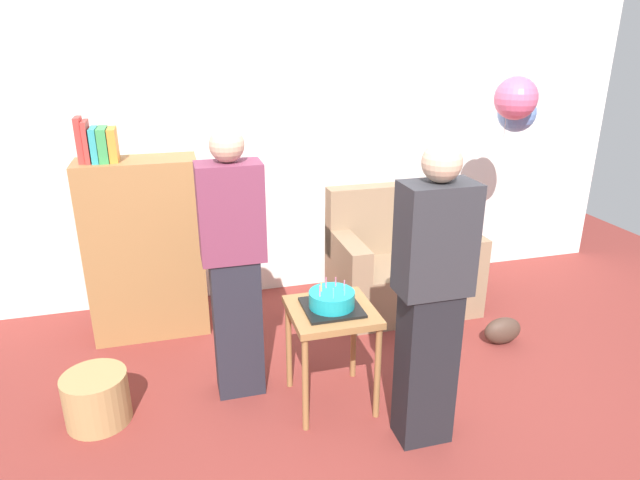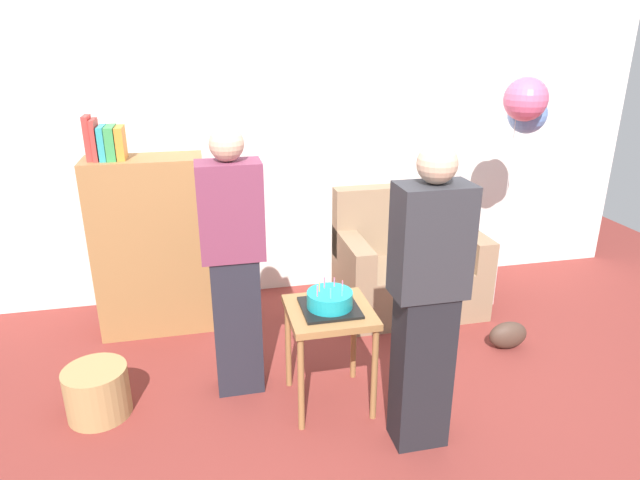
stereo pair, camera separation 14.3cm
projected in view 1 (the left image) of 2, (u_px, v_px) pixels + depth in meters
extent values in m
plane|color=maroon|center=(372.00, 434.00, 3.04)|extent=(8.00, 8.00, 0.00)
cube|color=silver|center=(288.00, 132.00, 4.42)|extent=(6.00, 0.10, 2.70)
cube|color=#8C7054|center=(402.00, 284.00, 4.41)|extent=(1.10, 0.70, 0.40)
cube|color=#8C7054|center=(392.00, 218.00, 4.49)|extent=(1.10, 0.16, 0.56)
cube|color=#8C7054|center=(348.00, 253.00, 4.18)|extent=(0.16, 0.70, 0.24)
cube|color=#8C7054|center=(458.00, 242.00, 4.42)|extent=(0.16, 0.70, 0.24)
cube|color=olive|center=(145.00, 249.00, 3.90)|extent=(0.80, 0.36, 1.30)
cube|color=red|center=(80.00, 140.00, 3.54)|extent=(0.04, 0.17, 0.29)
cube|color=red|center=(87.00, 141.00, 3.55)|extent=(0.03, 0.21, 0.27)
cube|color=teal|center=(95.00, 145.00, 3.57)|extent=(0.04, 0.22, 0.22)
cube|color=#38934C|center=(104.00, 144.00, 3.59)|extent=(0.06, 0.23, 0.22)
cube|color=orange|center=(113.00, 144.00, 3.60)|extent=(0.05, 0.21, 0.21)
cube|color=olive|center=(332.00, 312.00, 3.12)|extent=(0.48, 0.48, 0.04)
cylinder|color=olive|center=(305.00, 385.00, 2.98)|extent=(0.04, 0.04, 0.58)
cylinder|color=olive|center=(377.00, 373.00, 3.09)|extent=(0.04, 0.04, 0.58)
cylinder|color=olive|center=(289.00, 346.00, 3.36)|extent=(0.04, 0.04, 0.58)
cylinder|color=olive|center=(354.00, 336.00, 3.47)|extent=(0.04, 0.04, 0.58)
cube|color=black|center=(332.00, 307.00, 3.11)|extent=(0.32, 0.32, 0.02)
cylinder|color=teal|center=(332.00, 299.00, 3.09)|extent=(0.26, 0.26, 0.09)
cylinder|color=#EA668C|center=(344.00, 285.00, 3.08)|extent=(0.01, 0.01, 0.06)
cylinder|color=#EA668C|center=(336.00, 282.00, 3.13)|extent=(0.01, 0.01, 0.06)
cylinder|color=#EA668C|center=(326.00, 283.00, 3.11)|extent=(0.01, 0.01, 0.06)
cylinder|color=#F2CC4C|center=(321.00, 287.00, 3.07)|extent=(0.01, 0.01, 0.05)
cylinder|color=#EA668C|center=(320.00, 291.00, 3.01)|extent=(0.01, 0.01, 0.06)
cylinder|color=#66B2E5|center=(333.00, 293.00, 2.99)|extent=(0.01, 0.01, 0.06)
cylinder|color=#66B2E5|center=(345.00, 290.00, 3.02)|extent=(0.01, 0.01, 0.06)
cube|color=#23232D|center=(238.00, 326.00, 3.29)|extent=(0.28, 0.20, 0.88)
cube|color=#75334C|center=(231.00, 212.00, 3.03)|extent=(0.36, 0.22, 0.56)
sphere|color=#D1A889|center=(227.00, 145.00, 2.90)|extent=(0.19, 0.19, 0.19)
cube|color=black|center=(426.00, 367.00, 2.88)|extent=(0.28, 0.20, 0.88)
cube|color=#2D2D33|center=(436.00, 239.00, 2.63)|extent=(0.36, 0.22, 0.56)
sphere|color=#D1A889|center=(442.00, 162.00, 2.50)|extent=(0.19, 0.19, 0.19)
cylinder|color=#A88451|center=(97.00, 398.00, 3.10)|extent=(0.36, 0.36, 0.30)
ellipsoid|color=#473328|center=(502.00, 331.00, 3.91)|extent=(0.28, 0.14, 0.20)
cylinder|color=silver|center=(495.00, 211.00, 4.30)|extent=(0.00, 0.00, 1.58)
sphere|color=#668ED6|center=(517.00, 113.00, 4.13)|extent=(0.29, 0.29, 0.29)
sphere|color=#D65B84|center=(516.00, 98.00, 3.92)|extent=(0.31, 0.31, 0.31)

